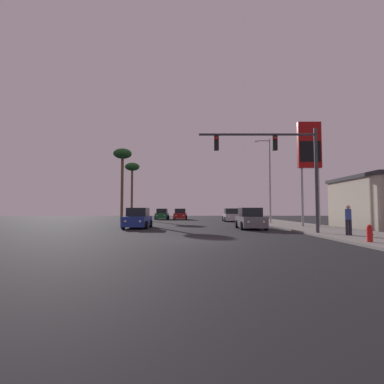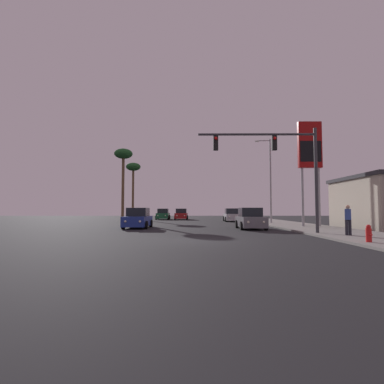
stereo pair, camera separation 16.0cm
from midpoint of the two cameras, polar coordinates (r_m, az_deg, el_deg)
The scene contains 14 objects.
ground_plane at distance 15.10m, azimuth -0.05°, elevation -9.20°, with size 120.00×120.00×0.00m, color black.
sidewalk_right at distance 26.79m, azimuth 20.90°, elevation -6.30°, with size 5.00×60.00×0.12m.
car_silver at distance 39.29m, azimuth 7.40°, elevation -4.46°, with size 2.04×4.32×1.68m.
car_grey at distance 24.27m, azimuth 10.95°, elevation -5.13°, with size 2.04×4.31×1.68m.
car_blue at distance 25.35m, azimuth -10.40°, elevation -5.06°, with size 2.04×4.32×1.68m.
car_red at distance 46.60m, azimuth -2.26°, elevation -4.31°, with size 2.04×4.33×1.68m.
car_green at distance 46.94m, azimuth -5.75°, elevation -4.29°, with size 2.04×4.32×1.68m.
traffic_light_mast at distance 19.50m, azimuth 16.62°, elevation 6.21°, with size 7.39×0.36×6.50m.
street_lamp at distance 33.16m, azimuth 14.33°, elevation 2.94°, with size 1.74×0.24×9.00m.
gas_station_sign at distance 27.96m, azimuth 21.38°, elevation 7.34°, with size 2.00×0.42×9.00m.
fire_hydrant at distance 15.30m, azimuth 30.56°, elevation -6.83°, with size 0.24×0.34×0.76m.
pedestrian_on_sidewalk at distance 18.82m, azimuth 27.49°, elevation -4.51°, with size 0.34×0.32×1.67m.
palm_tree_mid at distance 40.67m, azimuth -13.15°, elevation 6.32°, with size 2.40×2.40×9.56m.
palm_tree_far at distance 50.45m, azimuth -11.35°, elevation 4.12°, with size 2.40×2.40×9.26m.
Camera 1 is at (-0.05, -15.02, 1.54)m, focal length 28.00 mm.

